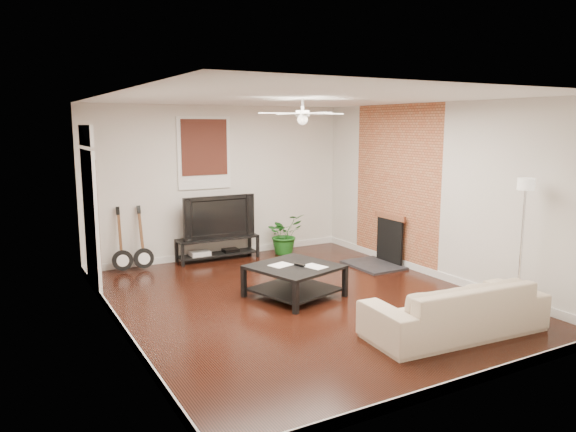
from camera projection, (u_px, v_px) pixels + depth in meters
name	position (u px, v px, depth m)	size (l,w,h in m)	color
room	(302.00, 202.00, 7.45)	(5.01, 6.01, 2.81)	black
brick_accent	(395.00, 186.00, 9.51)	(0.02, 2.20, 2.80)	#B55D3A
fireplace	(381.00, 240.00, 9.52)	(0.80, 1.10, 0.92)	black
window_back	(204.00, 153.00, 9.78)	(1.00, 0.06, 1.30)	#37130F
door_left	(91.00, 208.00, 7.94)	(0.08, 1.00, 2.50)	white
tv_stand	(218.00, 248.00, 9.97)	(1.50, 0.40, 0.42)	black
tv	(217.00, 216.00, 9.89)	(1.35, 0.18, 0.78)	black
coffee_table	(294.00, 281.00, 7.82)	(1.10, 1.10, 0.46)	black
sofa	(455.00, 307.00, 6.41)	(2.20, 0.86, 0.64)	tan
floor_lamp	(522.00, 247.00, 7.00)	(0.30, 0.30, 1.80)	silver
potted_plant	(284.00, 234.00, 10.40)	(0.70, 0.60, 0.77)	#1B5E1B
guitar_left	(121.00, 240.00, 9.06)	(0.34, 0.24, 1.11)	black
guitar_right	(143.00, 238.00, 9.21)	(0.34, 0.24, 1.11)	black
ceiling_fan	(303.00, 113.00, 7.25)	(1.24, 1.24, 0.32)	white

